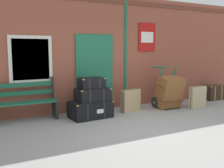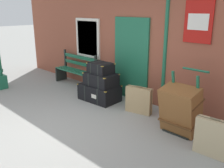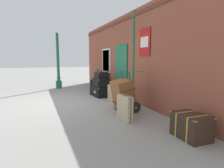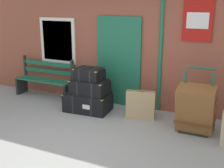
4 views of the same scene
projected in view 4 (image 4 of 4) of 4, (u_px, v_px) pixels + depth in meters
name	position (u px, v px, depth m)	size (l,w,h in m)	color
ground_plane	(72.00, 150.00, 4.92)	(60.00, 60.00, 0.00)	gray
brick_facade	(130.00, 38.00, 6.74)	(10.40, 0.35, 3.20)	brown
platform_bench	(45.00, 80.00, 7.58)	(1.60, 0.43, 1.01)	#1E6647
steamer_trunk_base	(88.00, 102.00, 6.63)	(1.05, 0.72, 0.43)	black
steamer_trunk_middle	(90.00, 87.00, 6.50)	(0.82, 0.57, 0.33)	black
steamer_trunk_top	(89.00, 74.00, 6.44)	(0.62, 0.46, 0.27)	black
porters_trolley	(196.00, 116.00, 5.66)	(0.71, 0.64, 1.19)	black
large_brown_trunk	(196.00, 109.00, 5.45)	(0.70, 0.61, 0.95)	brown
suitcase_umber	(140.00, 105.00, 6.16)	(0.63, 0.29, 0.64)	tan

